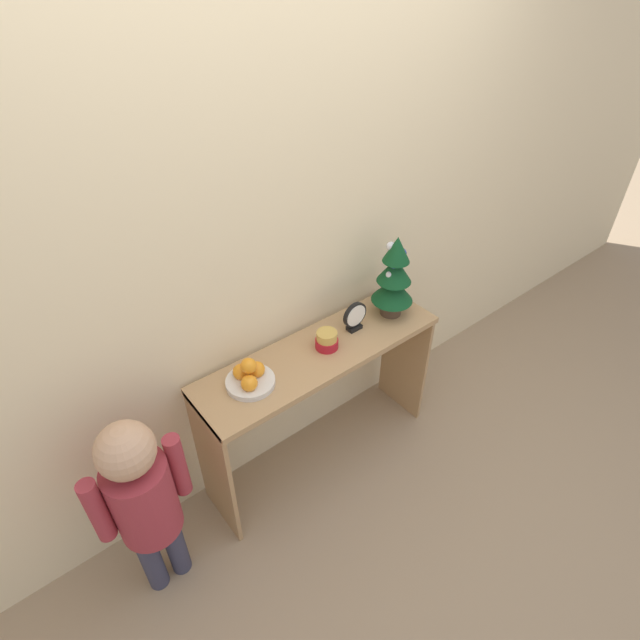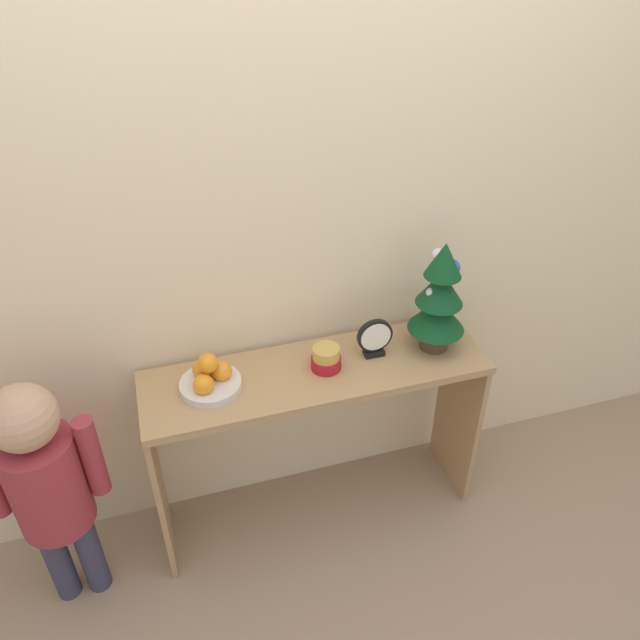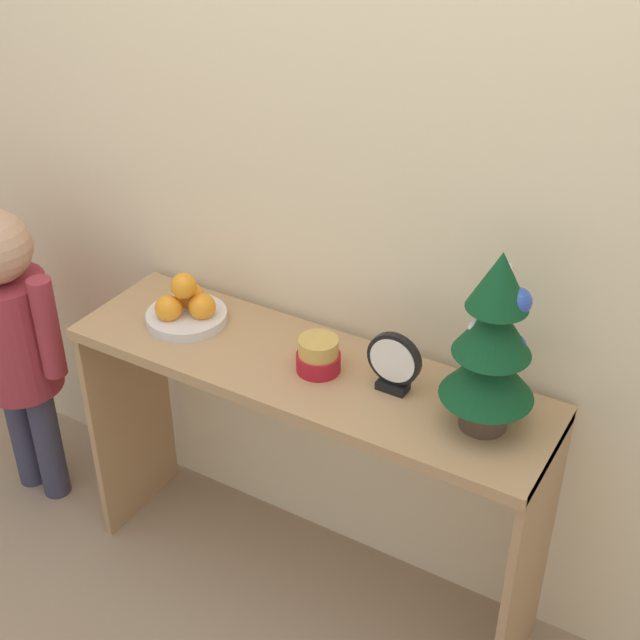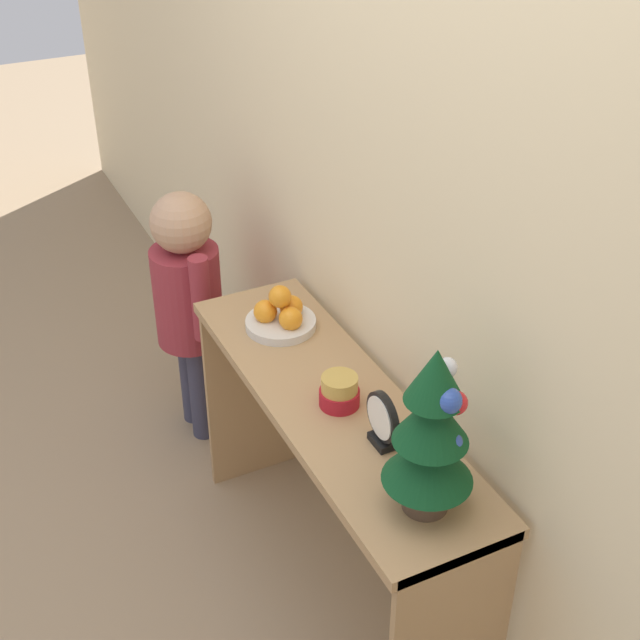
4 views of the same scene
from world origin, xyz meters
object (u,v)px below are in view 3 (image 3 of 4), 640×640
desk_clock (394,363)px  child_figure (12,329)px  singing_bowl (318,356)px  mini_tree (493,342)px  fruit_bowl (187,308)px

desk_clock → child_figure: bearing=-174.2°
child_figure → singing_bowl: bearing=5.8°
mini_tree → desk_clock: mini_tree is taller
mini_tree → fruit_bowl: bearing=179.2°
singing_bowl → desk_clock: size_ratio=0.71×
singing_bowl → child_figure: size_ratio=0.11×
mini_tree → singing_bowl: (-0.41, -0.00, -0.18)m
desk_clock → fruit_bowl: bearing=-179.6°
singing_bowl → child_figure: 0.98m
mini_tree → child_figure: (-1.37, -0.10, -0.36)m
fruit_bowl → child_figure: 0.59m
mini_tree → desk_clock: size_ratio=2.83×
mini_tree → fruit_bowl: size_ratio=2.05×
singing_bowl → desk_clock: (0.19, 0.02, 0.03)m
singing_bowl → desk_clock: desk_clock is taller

